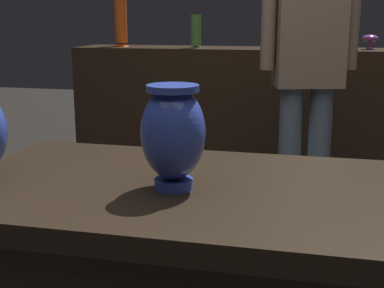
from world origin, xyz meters
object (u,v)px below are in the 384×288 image
object	(u,v)px
vase_centerpiece	(173,133)
shelf_vase_left	(196,32)
shelf_vase_right	(370,39)
visitor_center_back	(309,52)
shelf_vase_far_left	(121,25)

from	to	relation	value
vase_centerpiece	shelf_vase_left	world-z (taller)	shelf_vase_left
shelf_vase_right	vase_centerpiece	bearing A→B (deg)	-104.82
shelf_vase_right	visitor_center_back	bearing A→B (deg)	-115.40
shelf_vase_far_left	visitor_center_back	xyz separation A→B (m)	(1.22, -0.71, -0.11)
shelf_vase_right	visitor_center_back	world-z (taller)	visitor_center_back
visitor_center_back	shelf_vase_right	bearing A→B (deg)	-130.88
shelf_vase_left	shelf_vase_right	world-z (taller)	shelf_vase_left
shelf_vase_far_left	shelf_vase_right	xyz separation A→B (m)	(1.56, 0.00, -0.08)
shelf_vase_far_left	vase_centerpiece	bearing A→B (deg)	-66.78
vase_centerpiece	visitor_center_back	bearing A→B (deg)	80.50
vase_centerpiece	shelf_vase_right	world-z (taller)	shelf_vase_right
vase_centerpiece	shelf_vase_far_left	bearing A→B (deg)	113.22
shelf_vase_far_left	shelf_vase_left	world-z (taller)	shelf_vase_far_left
vase_centerpiece	shelf_vase_far_left	world-z (taller)	shelf_vase_far_left
vase_centerpiece	shelf_vase_right	size ratio (longest dim) A/B	2.46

